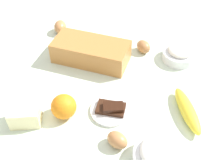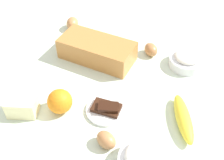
{
  "view_description": "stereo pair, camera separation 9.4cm",
  "coord_description": "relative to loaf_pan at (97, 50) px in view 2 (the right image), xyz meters",
  "views": [
    {
      "loc": [
        0.12,
        -0.66,
        0.69
      ],
      "look_at": [
        0.0,
        0.0,
        0.04
      ],
      "focal_mm": 44.83,
      "sensor_mm": 36.0,
      "label": 1
    },
    {
      "loc": [
        0.21,
        -0.64,
        0.69
      ],
      "look_at": [
        0.0,
        0.0,
        0.04
      ],
      "focal_mm": 44.83,
      "sensor_mm": 36.0,
      "label": 2
    }
  ],
  "objects": [
    {
      "name": "egg_loose",
      "position": [
        -0.17,
        0.16,
        -0.02
      ],
      "size": [
        0.07,
        0.08,
        0.05
      ],
      "primitive_type": "ellipsoid",
      "rotation": [
        0.0,
        1.57,
        4.94
      ],
      "color": "#BA7E4C",
      "rests_on": "ground_plane"
    },
    {
      "name": "ground_plane",
      "position": [
        0.11,
        -0.14,
        -0.05
      ],
      "size": [
        2.4,
        2.4,
        0.02
      ],
      "primitive_type": "cube",
      "color": "silver"
    },
    {
      "name": "egg_beside_bowl",
      "position": [
        0.16,
        -0.36,
        -0.02
      ],
      "size": [
        0.08,
        0.07,
        0.05
      ],
      "primitive_type": "ellipsoid",
      "rotation": [
        0.0,
        1.57,
        2.65
      ],
      "color": "#B97D4C",
      "rests_on": "ground_plane"
    },
    {
      "name": "banana",
      "position": [
        0.36,
        -0.21,
        -0.02
      ],
      "size": [
        0.11,
        0.19,
        0.04
      ],
      "primitive_type": "ellipsoid",
      "rotation": [
        0.0,
        0.0,
        1.93
      ],
      "color": "yellow",
      "rests_on": "ground_plane"
    },
    {
      "name": "chocolate_plate",
      "position": [
        0.12,
        -0.24,
        -0.03
      ],
      "size": [
        0.13,
        0.13,
        0.03
      ],
      "color": "white",
      "rests_on": "ground_plane"
    },
    {
      "name": "orange_fruit",
      "position": [
        -0.02,
        -0.28,
        -0.0
      ],
      "size": [
        0.08,
        0.08,
        0.08
      ],
      "primitive_type": "sphere",
      "color": "orange",
      "rests_on": "ground_plane"
    },
    {
      "name": "egg_near_butter",
      "position": [
        0.19,
        0.09,
        -0.02
      ],
      "size": [
        0.08,
        0.08,
        0.05
      ],
      "primitive_type": "ellipsoid",
      "rotation": [
        0.0,
        1.57,
        5.38
      ],
      "color": "#AF7647",
      "rests_on": "ground_plane"
    },
    {
      "name": "loaf_pan",
      "position": [
        0.0,
        0.0,
        0.0
      ],
      "size": [
        0.3,
        0.17,
        0.08
      ],
      "rotation": [
        0.0,
        0.0,
        -0.14
      ],
      "color": "#B77A3D",
      "rests_on": "ground_plane"
    },
    {
      "name": "butter_block",
      "position": [
        -0.13,
        -0.33,
        -0.01
      ],
      "size": [
        0.1,
        0.08,
        0.06
      ],
      "primitive_type": "cube",
      "rotation": [
        0.0,
        0.0,
        0.26
      ],
      "color": "#F4EDB2",
      "rests_on": "ground_plane"
    },
    {
      "name": "flour_bowl",
      "position": [
        0.33,
        0.07,
        -0.02
      ],
      "size": [
        0.13,
        0.13,
        0.06
      ],
      "color": "white",
      "rests_on": "ground_plane"
    }
  ]
}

